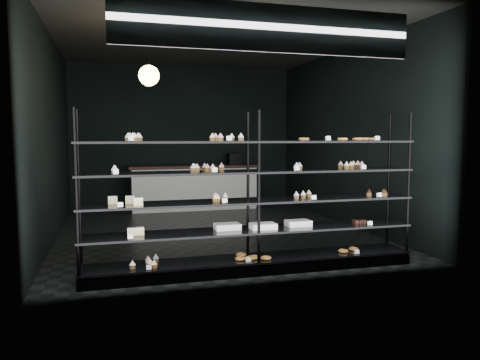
# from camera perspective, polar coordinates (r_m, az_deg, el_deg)

# --- Properties ---
(room) EXTENTS (5.01, 6.01, 3.20)m
(room) POSITION_cam_1_polar(r_m,az_deg,el_deg) (7.88, -3.53, 5.23)
(room) COLOR black
(room) RESTS_ON ground
(display_shelf) EXTENTS (4.00, 0.50, 1.91)m
(display_shelf) POSITION_cam_1_polar(r_m,az_deg,el_deg) (5.58, 1.34, -4.82)
(display_shelf) COLOR black
(display_shelf) RESTS_ON room
(signage) EXTENTS (3.30, 0.05, 0.50)m
(signage) POSITION_cam_1_polar(r_m,az_deg,el_deg) (5.18, 3.50, 17.99)
(signage) COLOR #0C163F
(signage) RESTS_ON room
(pendant_lamp) EXTENTS (0.28, 0.28, 0.87)m
(pendant_lamp) POSITION_cam_1_polar(r_m,az_deg,el_deg) (6.72, -11.04, 12.40)
(pendant_lamp) COLOR black
(pendant_lamp) RESTS_ON room
(service_counter) EXTENTS (2.83, 0.65, 1.23)m
(service_counter) POSITION_cam_1_polar(r_m,az_deg,el_deg) (10.42, -5.56, -0.81)
(service_counter) COLOR silver
(service_counter) RESTS_ON room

